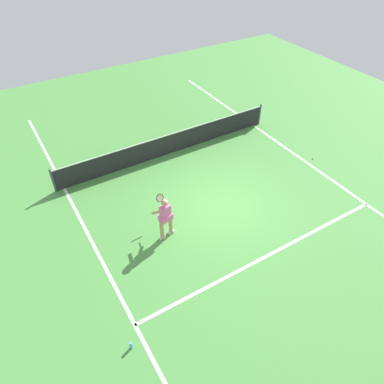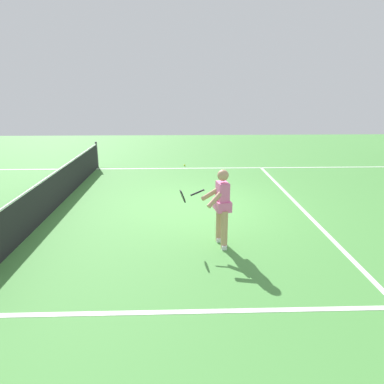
# 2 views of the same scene
# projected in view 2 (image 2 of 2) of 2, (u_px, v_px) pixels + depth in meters

# --- Properties ---
(ground_plane) EXTENTS (28.12, 28.12, 0.00)m
(ground_plane) POSITION_uv_depth(u_px,v_px,m) (202.00, 206.00, 9.25)
(ground_plane) COLOR #4C9342
(service_line_marking) EXTENTS (8.99, 0.10, 0.01)m
(service_line_marking) POSITION_uv_depth(u_px,v_px,m) (298.00, 205.00, 9.32)
(service_line_marking) COLOR white
(service_line_marking) RESTS_ON ground
(sideline_left_marking) EXTENTS (0.10, 19.63, 0.01)m
(sideline_left_marking) POSITION_uv_depth(u_px,v_px,m) (221.00, 311.00, 4.95)
(sideline_left_marking) COLOR white
(sideline_left_marking) RESTS_ON ground
(sideline_right_marking) EXTENTS (0.10, 19.63, 0.01)m
(sideline_right_marking) POSITION_uv_depth(u_px,v_px,m) (195.00, 168.00, 13.54)
(sideline_right_marking) COLOR white
(sideline_right_marking) RESTS_ON ground
(court_net) EXTENTS (9.67, 0.08, 1.01)m
(court_net) POSITION_uv_depth(u_px,v_px,m) (54.00, 191.00, 8.99)
(court_net) COLOR #4C4C51
(court_net) RESTS_ON ground
(tennis_player) EXTENTS (0.70, 1.03, 1.55)m
(tennis_player) POSITION_uv_depth(u_px,v_px,m) (221.00, 205.00, 6.80)
(tennis_player) COLOR tan
(tennis_player) RESTS_ON ground
(tennis_ball_near) EXTENTS (0.07, 0.07, 0.07)m
(tennis_ball_near) POSITION_uv_depth(u_px,v_px,m) (185.00, 165.00, 13.92)
(tennis_ball_near) COLOR #D1E533
(tennis_ball_near) RESTS_ON ground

